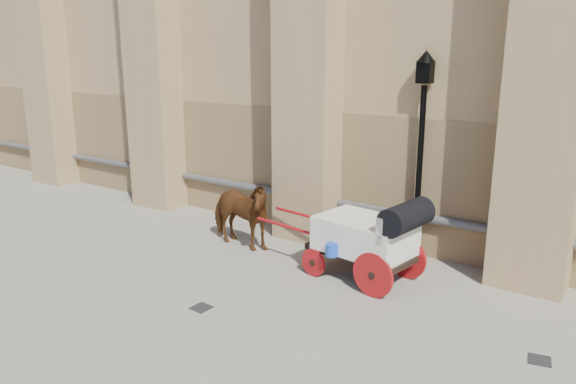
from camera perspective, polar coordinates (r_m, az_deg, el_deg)
The scene contains 6 objects.
ground at distance 10.32m, azimuth -4.28°, elevation -11.10°, with size 90.00×90.00×0.00m, color gray.
horse at distance 12.70m, azimuth -5.02°, elevation -2.17°, with size 0.87×1.90×1.61m, color #583214.
carriage at distance 10.96m, azimuth 8.35°, elevation -4.36°, with size 4.06×1.62×1.73m.
street_lamp at distance 11.98m, azimuth 13.30°, elevation 4.04°, with size 0.41×0.41×4.38m.
drain_grate_near at distance 10.20m, azimuth -8.79°, elevation -11.54°, with size 0.32×0.32×0.01m, color black.
drain_grate_far at distance 9.37m, azimuth 24.20°, elevation -15.31°, with size 0.32×0.32×0.01m, color black.
Camera 1 is at (5.85, -7.22, 4.51)m, focal length 35.00 mm.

